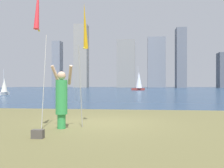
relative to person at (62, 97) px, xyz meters
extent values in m
cube|color=navy|center=(1.07, 63.67, -1.03)|extent=(120.00, 115.20, 0.12)
cube|color=#33301C|center=(1.07, 6.07, -0.99)|extent=(120.00, 0.70, 0.02)
cylinder|color=green|center=(0.00, -0.01, -0.75)|extent=(0.25, 0.25, 0.45)
cylinder|color=green|center=(0.00, -0.01, 0.01)|extent=(0.36, 0.36, 1.06)
sphere|color=#D1A889|center=(0.00, -0.01, 0.67)|extent=(0.26, 0.26, 0.26)
cylinder|color=#D1A889|center=(-0.23, 0.14, 0.70)|extent=(0.26, 0.41, 0.61)
cylinder|color=#D1A889|center=(0.23, 0.14, 0.70)|extent=(0.26, 0.41, 0.61)
cylinder|color=#B2B2B7|center=(-0.58, 0.05, 0.52)|extent=(0.02, 0.43, 2.95)
cone|color=red|center=(-0.58, -0.45, 2.73)|extent=(0.16, 0.36, 1.46)
sphere|color=yellow|center=(-0.58, -0.35, 2.01)|extent=(0.06, 0.06, 0.06)
cylinder|color=#B2B2B7|center=(0.58, 0.05, 0.32)|extent=(0.02, 0.53, 2.52)
cone|color=yellow|center=(0.58, 0.71, 2.36)|extent=(0.16, 0.45, 1.51)
sphere|color=yellow|center=(0.58, 0.56, 1.60)|extent=(0.06, 0.06, 0.06)
cube|color=#4C4742|center=(-0.16, -1.44, -0.86)|extent=(0.30, 0.17, 0.22)
cube|color=silver|center=(-14.85, 22.94, -0.78)|extent=(0.78, 1.71, 0.38)
cylinder|color=silver|center=(-14.85, 22.94, 0.86)|extent=(0.06, 0.06, 2.90)
cone|color=silver|center=(-14.83, 23.06, 0.31)|extent=(0.94, 0.94, 1.79)
cube|color=maroon|center=(2.10, 50.96, -0.72)|extent=(3.08, 1.25, 0.50)
cylinder|color=silver|center=(2.10, 50.96, 2.05)|extent=(0.09, 0.09, 5.03)
cone|color=white|center=(2.32, 50.98, 1.40)|extent=(1.65, 1.65, 3.73)
cube|color=gray|center=(-34.19, 102.48, 9.32)|extent=(3.66, 5.00, 20.58)
cube|color=gray|center=(-22.68, 100.05, 12.62)|extent=(5.76, 5.24, 27.17)
cube|color=gray|center=(-3.34, 101.85, 9.34)|extent=(7.84, 4.62, 20.61)
cube|color=gray|center=(9.83, 103.61, 9.95)|extent=(7.60, 3.89, 21.83)
cube|color=slate|center=(19.61, 100.15, 11.39)|extent=(4.02, 5.98, 24.71)
cube|color=#565B66|center=(36.84, 100.49, 6.20)|extent=(4.34, 5.21, 14.34)
camera|label=1|loc=(2.39, -7.59, 0.40)|focal=40.50mm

